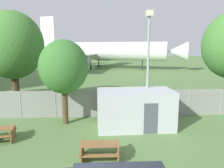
# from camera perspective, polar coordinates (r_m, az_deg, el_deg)

# --- Properties ---
(perimeter_fence) EXTENTS (56.07, 0.07, 2.06)m
(perimeter_fence) POSITION_cam_1_polar(r_m,az_deg,el_deg) (16.53, -5.82, -5.14)
(perimeter_fence) COLOR gray
(perimeter_fence) RESTS_ON ground
(airplane) EXTENTS (40.00, 31.94, 12.87)m
(airplane) POSITION_cam_1_polar(r_m,az_deg,el_deg) (53.70, -3.41, 8.53)
(airplane) COLOR white
(airplane) RESTS_ON ground
(portable_cabin) EXTENTS (4.91, 2.62, 2.51)m
(portable_cabin) POSITION_cam_1_polar(r_m,az_deg,el_deg) (14.35, 6.02, -6.53)
(portable_cabin) COLOR silver
(portable_cabin) RESTS_ON ground
(picnic_bench_near_cabin) EXTENTS (1.88, 1.43, 0.76)m
(picnic_bench_near_cabin) POSITION_cam_1_polar(r_m,az_deg,el_deg) (10.78, -3.19, -16.60)
(picnic_bench_near_cabin) COLOR brown
(picnic_bench_near_cabin) RESTS_ON ground
(tree_near_hangar) EXTENTS (3.27, 3.27, 5.74)m
(tree_near_hangar) POSITION_cam_1_polar(r_m,az_deg,el_deg) (14.87, -12.51, 4.31)
(tree_near_hangar) COLOR #4C3823
(tree_near_hangar) RESTS_ON ground
(tree_far_right) EXTENTS (5.21, 5.21, 8.24)m
(tree_far_right) POSITION_cam_1_polar(r_m,az_deg,el_deg) (20.58, -24.54, 9.12)
(tree_far_right) COLOR #4C3823
(tree_far_right) RESTS_ON ground
(light_mast) EXTENTS (0.44, 0.44, 7.55)m
(light_mast) POSITION_cam_1_polar(r_m,az_deg,el_deg) (14.79, 9.43, 7.18)
(light_mast) COLOR #99999E
(light_mast) RESTS_ON ground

